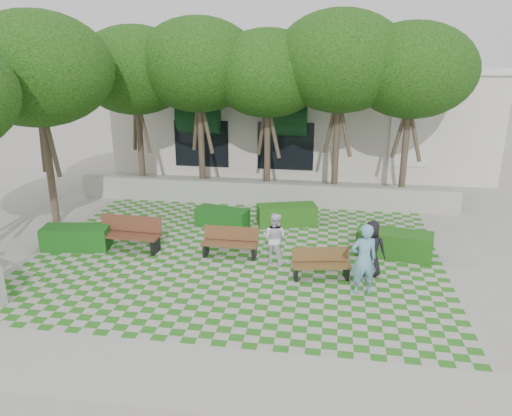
% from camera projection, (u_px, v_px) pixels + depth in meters
% --- Properties ---
extents(ground, '(90.00, 90.00, 0.00)m').
position_uv_depth(ground, '(230.00, 271.00, 14.05)').
color(ground, gray).
rests_on(ground, ground).
extents(lawn, '(12.00, 12.00, 0.00)m').
position_uv_depth(lawn, '(237.00, 256.00, 14.99)').
color(lawn, '#2B721E').
rests_on(lawn, ground).
extents(sidewalk_south, '(16.00, 2.00, 0.01)m').
position_uv_depth(sidewalk_south, '(180.00, 374.00, 9.64)').
color(sidewalk_south, '#9E9B93').
rests_on(sidewalk_south, ground).
extents(sidewalk_west, '(2.00, 12.00, 0.01)m').
position_uv_depth(sidewalk_west, '(18.00, 242.00, 16.07)').
color(sidewalk_west, '#9E9B93').
rests_on(sidewalk_west, ground).
extents(retaining_wall, '(15.00, 0.36, 0.90)m').
position_uv_depth(retaining_wall, '(262.00, 194.00, 19.73)').
color(retaining_wall, '#9E9B93').
rests_on(retaining_wall, ground).
extents(bench_east, '(1.63, 0.82, 0.82)m').
position_uv_depth(bench_east, '(321.00, 264.00, 13.52)').
color(bench_east, brown).
rests_on(bench_east, ground).
extents(bench_mid, '(1.67, 0.56, 0.87)m').
position_uv_depth(bench_mid, '(230.00, 243.00, 14.92)').
color(bench_mid, brown).
rests_on(bench_mid, ground).
extents(bench_west, '(2.00, 0.74, 1.04)m').
position_uv_depth(bench_west, '(129.00, 234.00, 15.36)').
color(bench_west, '#562B1D').
rests_on(bench_west, ground).
extents(hedge_east, '(2.32, 1.27, 0.77)m').
position_uv_depth(hedge_east, '(394.00, 244.00, 14.93)').
color(hedge_east, '#1A4A13').
rests_on(hedge_east, ground).
extents(hedge_midright, '(2.19, 1.38, 0.71)m').
position_uv_depth(hedge_midright, '(287.00, 215.00, 17.56)').
color(hedge_midright, '#1F5216').
rests_on(hedge_midright, ground).
extents(hedge_midleft, '(1.93, 1.10, 0.64)m').
position_uv_depth(hedge_midleft, '(222.00, 217.00, 17.41)').
color(hedge_midleft, '#144B16').
rests_on(hedge_midleft, ground).
extents(hedge_west, '(2.13, 1.10, 0.71)m').
position_uv_depth(hedge_west, '(77.00, 238.00, 15.50)').
color(hedge_west, '#134A14').
rests_on(hedge_west, ground).
extents(person_blue, '(0.78, 0.62, 1.88)m').
position_uv_depth(person_blue, '(364.00, 259.00, 12.50)').
color(person_blue, '#659DB9').
rests_on(person_blue, ground).
extents(person_dark, '(0.88, 0.69, 1.58)m').
position_uv_depth(person_dark, '(371.00, 249.00, 13.54)').
color(person_dark, black).
rests_on(person_dark, ground).
extents(person_white, '(0.88, 0.78, 1.51)m').
position_uv_depth(person_white, '(275.00, 238.00, 14.38)').
color(person_white, white).
rests_on(person_white, ground).
extents(tree_row, '(17.70, 13.40, 7.41)m').
position_uv_depth(tree_row, '(212.00, 70.00, 18.30)').
color(tree_row, '#47382B').
rests_on(tree_row, ground).
extents(building, '(18.00, 8.92, 5.15)m').
position_uv_depth(building, '(301.00, 115.00, 26.34)').
color(building, beige).
rests_on(building, ground).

